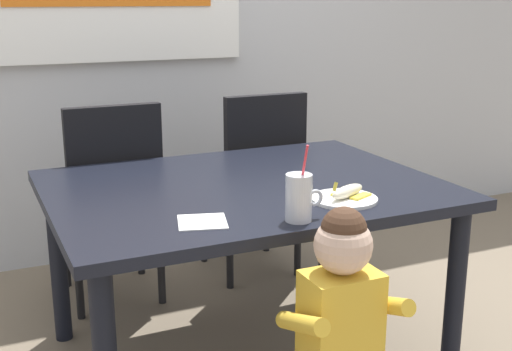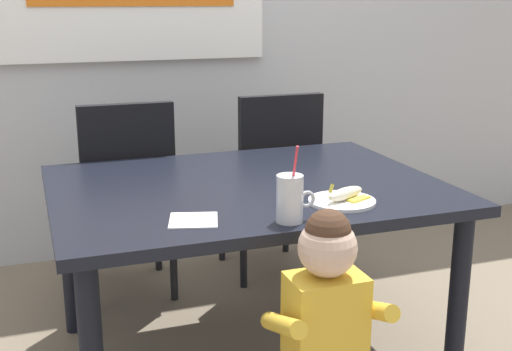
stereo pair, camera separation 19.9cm
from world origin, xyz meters
The scene contains 8 objects.
dining_table centered at (0.00, 0.00, 0.64)m, with size 1.44×1.09×0.73m.
dining_chair_left centered at (-0.35, 0.73, 0.54)m, with size 0.44×0.44×0.96m.
dining_chair_right centered at (0.39, 0.75, 0.54)m, with size 0.44×0.45×0.96m.
toddler_standing centered at (0.01, -0.69, 0.53)m, with size 0.33×0.24×0.84m.
milk_cup centered at (-0.01, -0.46, 0.80)m, with size 0.13×0.08×0.25m.
snack_plate centered at (0.23, -0.34, 0.73)m, with size 0.23×0.23×0.01m, color white.
peeled_banana centered at (0.24, -0.34, 0.76)m, with size 0.18×0.13×0.07m.
paper_napkin centered at (-0.29, -0.35, 0.73)m, with size 0.15×0.15×0.00m, color white.
Camera 1 is at (-0.95, -2.19, 1.40)m, focal length 46.37 mm.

